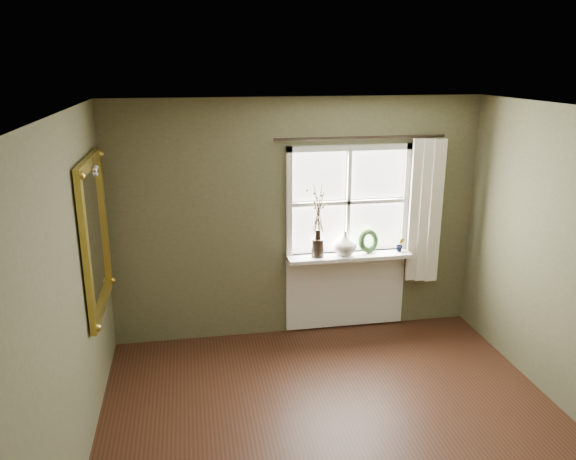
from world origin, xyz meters
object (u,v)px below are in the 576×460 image
(dark_jug, at_px, (318,248))
(cream_vase, at_px, (345,243))
(wreath, at_px, (368,243))
(gilt_mirror, at_px, (95,235))

(dark_jug, distance_m, cream_vase, 0.30)
(wreath, bearing_deg, dark_jug, 160.71)
(cream_vase, bearing_deg, dark_jug, 180.00)
(wreath, height_order, gilt_mirror, gilt_mirror)
(cream_vase, relative_size, wreath, 0.99)
(wreath, bearing_deg, gilt_mirror, 170.99)
(wreath, distance_m, gilt_mirror, 2.86)
(gilt_mirror, bearing_deg, wreath, 14.23)
(dark_jug, bearing_deg, wreath, 3.95)
(dark_jug, bearing_deg, gilt_mirror, -163.13)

